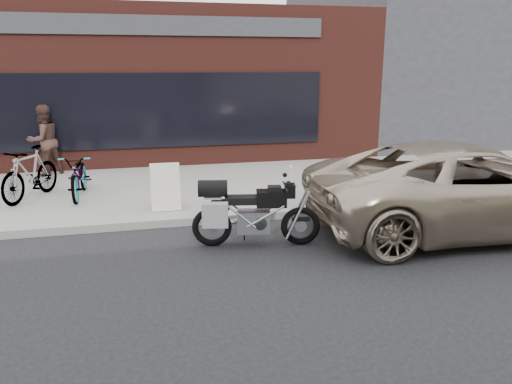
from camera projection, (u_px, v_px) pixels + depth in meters
ground at (341, 323)px, 5.83m from camera, size 120.00×120.00×0.00m
near_sidewalk at (230, 182)px, 12.40m from camera, size 44.00×6.00×0.15m
storefront at (139, 83)px, 17.98m from camera, size 14.00×10.07×4.50m
neighbour_building at (437, 62)px, 20.51m from camera, size 10.00×10.00×6.00m
motorcycle at (248, 212)px, 8.16m from camera, size 2.11×0.76×1.35m
minivan at (469, 188)px, 8.86m from camera, size 5.85×2.93×1.59m
bicycle_front at (79, 175)px, 10.64m from camera, size 0.70×1.82×0.94m
bicycle_rear at (30, 173)px, 10.45m from camera, size 1.26×1.88×1.11m
sandwich_sign at (165, 186)px, 9.81m from camera, size 0.57×0.53×0.91m
cafe_patron_left at (44, 140)px, 12.65m from camera, size 1.10×1.08×1.79m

